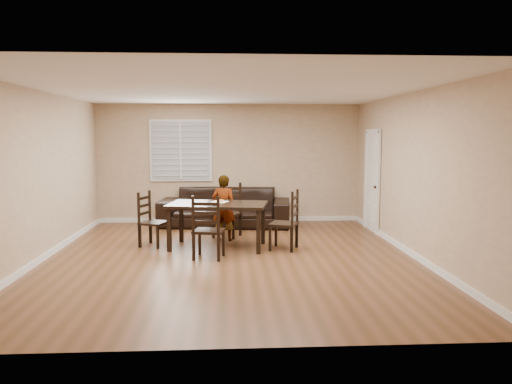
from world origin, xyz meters
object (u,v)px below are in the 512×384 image
child (224,208)px  donut (221,200)px  chair_far (207,231)px  chair_near (229,212)px  chair_left (148,221)px  dining_table (218,208)px  sofa (225,207)px  chair_right (291,223)px

child → donut: 0.47m
chair_far → donut: (0.21, 1.07, 0.35)m
chair_near → chair_far: (-0.36, -1.95, -0.01)m
chair_left → dining_table: bearing=-79.8°
chair_near → sofa: chair_near is taller
dining_table → donut: donut is taller
chair_left → child: size_ratio=0.79×
chair_right → child: bearing=-106.0°
donut → sofa: size_ratio=0.04×
dining_table → chair_left: bearing=179.0°
donut → sofa: donut is taller
chair_near → sofa: size_ratio=0.37×
chair_near → chair_far: chair_near is taller
dining_table → chair_left: 1.31m
chair_left → chair_right: size_ratio=0.94×
chair_far → chair_left: (-1.11, 1.13, -0.02)m
sofa → donut: bearing=-85.2°
chair_near → chair_right: size_ratio=1.02×
chair_far → sofa: 3.07m
chair_right → sofa: size_ratio=0.37×
chair_near → donut: (-0.16, -0.88, 0.34)m
donut → sofa: 2.03m
chair_left → sofa: bearing=-14.7°
child → donut: child is taller
chair_far → chair_right: (1.43, 0.65, 0.00)m
chair_far → donut: chair_far is taller
chair_right → chair_near: bearing=-120.8°
child → sofa: (0.01, 1.56, -0.21)m
chair_left → donut: (1.32, -0.05, 0.37)m
dining_table → chair_right: chair_right is taller
chair_left → chair_right: bearing=-79.8°
donut → sofa: bearing=88.2°
chair_near → chair_left: chair_near is taller
chair_near → child: child is taller
child → donut: bearing=98.3°
chair_left → child: 1.43m
chair_right → sofa: (-1.16, 2.41, -0.06)m
dining_table → donut: (0.05, 0.19, 0.11)m
chair_left → sofa: size_ratio=0.35×
donut → sofa: (0.06, 1.98, -0.41)m
chair_far → donut: bearing=-89.6°
dining_table → chair_right: (1.27, -0.24, -0.23)m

